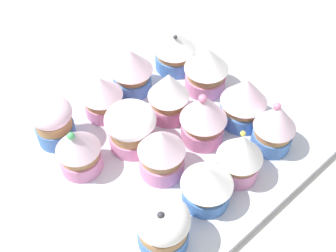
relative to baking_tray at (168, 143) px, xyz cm
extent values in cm
cube|color=beige|center=(0.00, 0.00, -2.10)|extent=(180.00, 180.00, 3.00)
cube|color=silver|center=(0.00, 0.00, 0.00)|extent=(33.05, 33.05, 1.20)
cylinder|color=#477AC6|center=(-10.29, -10.54, 1.79)|extent=(5.80, 5.80, 2.37)
cylinder|color=#AD7F51|center=(-10.29, -10.54, 3.50)|extent=(5.54, 5.54, 1.07)
ellipsoid|color=white|center=(-10.29, -10.54, 5.30)|extent=(6.07, 6.07, 4.21)
sphere|color=#333338|center=(-10.80, -10.84, 7.28)|extent=(0.81, 0.81, 0.81)
cylinder|color=#477AC6|center=(-2.83, -9.95, 1.72)|extent=(5.80, 5.80, 2.24)
cylinder|color=#AD7F51|center=(-2.83, -9.95, 3.43)|extent=(5.14, 5.14, 1.18)
cone|color=white|center=(-2.83, -9.95, 5.49)|extent=(6.29, 6.29, 2.94)
cylinder|color=pink|center=(2.79, -9.99, 1.92)|extent=(5.26, 5.26, 2.64)
cylinder|color=#AD7F51|center=(2.79, -9.99, 3.76)|extent=(4.98, 4.98, 1.04)
cone|color=white|center=(2.79, -9.99, 6.20)|extent=(5.76, 5.76, 3.85)
sphere|color=#EAD64C|center=(3.13, -9.57, 8.03)|extent=(0.68, 0.68, 0.68)
cylinder|color=#477AC6|center=(9.67, -9.83, 1.85)|extent=(5.29, 5.29, 2.49)
cylinder|color=#AD7F51|center=(9.67, -9.83, 3.75)|extent=(4.90, 4.90, 1.32)
cone|color=silver|center=(9.67, -9.83, 6.28)|extent=(5.55, 5.55, 3.74)
sphere|color=pink|center=(9.59, -9.48, 7.99)|extent=(1.02, 1.02, 1.02)
cylinder|color=pink|center=(-3.89, -3.13, 1.91)|extent=(5.77, 5.77, 2.62)
cylinder|color=#AD7F51|center=(-3.89, -3.13, 4.02)|extent=(5.22, 5.22, 1.59)
cone|color=silver|center=(-3.89, -3.13, 6.49)|extent=(5.98, 5.98, 3.36)
cylinder|color=pink|center=(3.82, -2.71, 1.87)|extent=(5.78, 5.78, 2.55)
cylinder|color=#AD7F51|center=(3.82, -2.71, 3.82)|extent=(5.17, 5.17, 1.35)
cone|color=silver|center=(3.82, -2.71, 6.48)|extent=(6.28, 6.28, 3.97)
sphere|color=pink|center=(3.47, -2.58, 8.30)|extent=(1.13, 1.13, 1.13)
cylinder|color=#477AC6|center=(10.23, -4.07, 1.84)|extent=(6.20, 6.20, 2.49)
cylinder|color=#AD7F51|center=(10.23, -4.07, 3.71)|extent=(5.48, 5.48, 1.25)
cone|color=silver|center=(10.23, -4.07, 6.31)|extent=(6.43, 6.43, 3.95)
cylinder|color=pink|center=(-11.19, 4.23, 1.74)|extent=(5.42, 5.42, 2.28)
cylinder|color=#AD7F51|center=(-11.19, 4.23, 3.61)|extent=(4.87, 4.87, 1.46)
cone|color=silver|center=(-11.19, 4.23, 5.96)|extent=(5.64, 5.64, 3.24)
sphere|color=#4CB266|center=(-11.77, 4.05, 7.43)|extent=(0.98, 0.98, 0.98)
cylinder|color=pink|center=(-3.99, 2.80, 1.74)|extent=(6.08, 6.08, 2.28)
cylinder|color=#AD7F51|center=(-3.99, 2.80, 3.63)|extent=(5.62, 5.62, 1.52)
ellipsoid|color=white|center=(-3.99, 2.80, 5.50)|extent=(6.74, 6.74, 3.68)
cylinder|color=pink|center=(3.22, 3.43, 1.86)|extent=(5.27, 5.27, 2.52)
cylinder|color=#AD7F51|center=(3.22, 3.43, 3.83)|extent=(4.84, 4.84, 1.42)
cone|color=white|center=(3.22, 3.43, 6.50)|extent=(5.78, 5.78, 3.91)
cylinder|color=pink|center=(11.06, 3.91, 1.81)|extent=(6.09, 6.09, 2.43)
cylinder|color=#AD7F51|center=(11.06, 3.91, 3.78)|extent=(5.53, 5.53, 1.51)
cone|color=white|center=(11.06, 3.91, 6.34)|extent=(6.51, 6.51, 3.61)
cylinder|color=#477AC6|center=(-10.97, 10.35, 1.95)|extent=(5.20, 5.20, 2.70)
cylinder|color=#AD7F51|center=(-10.97, 10.35, 4.08)|extent=(4.82, 4.82, 1.56)
ellipsoid|color=silver|center=(-10.97, 10.35, 5.82)|extent=(5.55, 5.55, 3.20)
cylinder|color=pink|center=(-3.32, 9.95, 1.75)|extent=(5.35, 5.35, 2.30)
cylinder|color=#AD7F51|center=(-3.32, 9.95, 3.56)|extent=(5.03, 5.03, 1.33)
cone|color=silver|center=(-3.32, 9.95, 5.77)|extent=(5.82, 5.82, 3.10)
cylinder|color=#477AC6|center=(2.90, 11.12, 1.79)|extent=(5.70, 5.70, 2.39)
cylinder|color=#AD7F51|center=(2.90, 11.12, 3.68)|extent=(5.03, 5.03, 1.39)
cone|color=silver|center=(2.90, 11.12, 6.13)|extent=(6.31, 6.31, 3.52)
cylinder|color=#477AC6|center=(10.97, 10.52, 1.78)|extent=(6.18, 6.18, 2.36)
cylinder|color=#AD7F51|center=(10.97, 10.52, 3.54)|extent=(5.63, 5.63, 1.15)
cone|color=white|center=(10.97, 10.52, 5.59)|extent=(6.44, 6.44, 2.94)
sphere|color=#333338|center=(10.48, 10.01, 6.96)|extent=(0.65, 0.65, 0.65)
cube|color=white|center=(25.32, -5.23, -0.30)|extent=(17.87, 16.93, 0.60)
camera|label=1|loc=(-25.26, -27.92, 47.10)|focal=46.75mm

